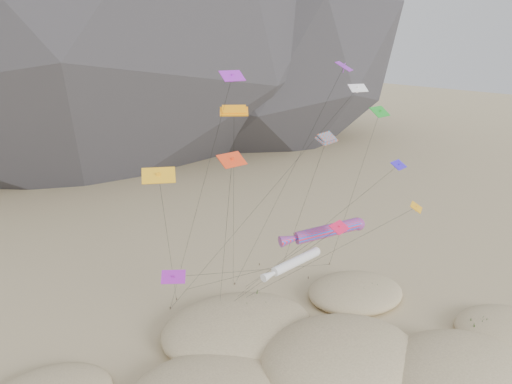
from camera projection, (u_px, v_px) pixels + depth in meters
dunes at (317, 379)px, 42.26m from camera, size 51.52×34.87×4.29m
dune_grass at (309, 373)px, 42.79m from camera, size 42.85×27.70×1.49m
kite_stakes at (249, 284)px, 60.17m from camera, size 22.39×7.86×0.30m
rainbow_tube_kite at (325, 231)px, 42.87m from camera, size 7.98×16.81×13.40m
white_tube_kite at (293, 263)px, 40.84m from camera, size 6.43×20.44×11.42m
orange_parafoil at (234, 113)px, 44.63m from camera, size 5.85×9.90×22.75m
multi_parafoil at (326, 141)px, 43.51m from camera, size 6.10×14.87×20.59m
delta_kites at (303, 152)px, 44.10m from camera, size 28.69×20.03×26.31m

